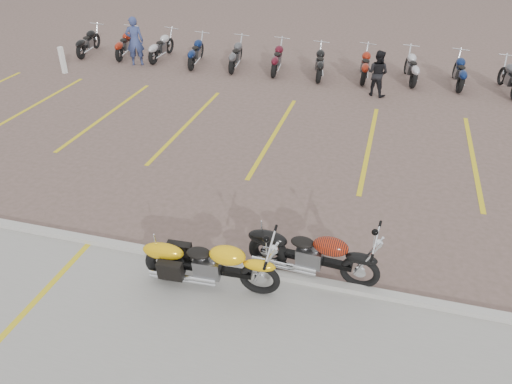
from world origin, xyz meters
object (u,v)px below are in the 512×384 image
(yellow_cruiser, at_px, (209,264))
(flame_cruiser, at_px, (310,254))
(person_a, at_px, (135,41))
(bollard, at_px, (63,60))
(person_b, at_px, (378,73))

(yellow_cruiser, distance_m, flame_cruiser, 1.81)
(person_a, xyz_separation_m, bollard, (-2.18, -1.72, -0.44))
(person_a, height_order, person_b, person_a)
(person_a, bearing_deg, flame_cruiser, 106.85)
(yellow_cruiser, xyz_separation_m, person_a, (-7.35, 11.45, 0.44))
(yellow_cruiser, relative_size, bollard, 2.45)
(flame_cruiser, xyz_separation_m, person_b, (0.45, 9.81, 0.27))
(flame_cruiser, distance_m, bollard, 14.33)
(person_b, relative_size, bollard, 1.54)
(yellow_cruiser, relative_size, person_a, 1.30)
(yellow_cruiser, xyz_separation_m, person_b, (2.10, 10.57, 0.27))
(bollard, bearing_deg, flame_cruiser, -38.75)
(person_b, bearing_deg, yellow_cruiser, 100.92)
(yellow_cruiser, height_order, person_a, person_a)
(person_a, xyz_separation_m, person_b, (9.44, -0.88, -0.17))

